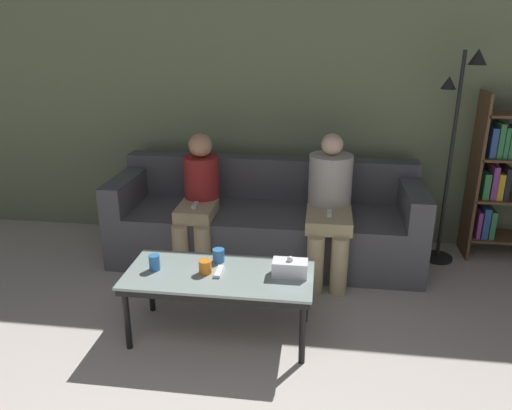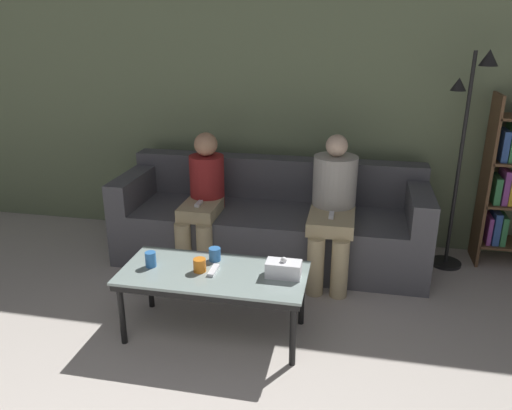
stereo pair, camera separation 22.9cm
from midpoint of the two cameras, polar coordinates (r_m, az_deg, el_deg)
name	(u,v)px [view 2 (the right image)]	position (r m, az deg, el deg)	size (l,w,h in m)	color
wall_back	(282,100)	(4.58, 4.44, 11.87)	(12.00, 0.06, 2.60)	#707F5B
couch	(271,223)	(4.34, 3.21, -2.11)	(2.60, 0.87, 0.83)	#515156
coffee_table	(214,278)	(3.23, -2.81, -8.33)	(1.19, 0.55, 0.46)	#8C9E99
cup_near_left	(215,254)	(3.34, -2.78, -5.67)	(0.08, 0.08, 0.09)	#3372BF
cup_near_right	(151,259)	(3.30, -10.01, -6.17)	(0.07, 0.07, 0.10)	#3372BF
cup_far_center	(200,265)	(3.20, -4.42, -6.90)	(0.08, 0.08, 0.09)	orange
tissue_box	(284,269)	(3.14, 5.27, -7.31)	(0.22, 0.12, 0.13)	white
game_remote	(214,270)	(3.21, -2.83, -7.49)	(0.04, 0.15, 0.02)	white
standing_lamp	(465,140)	(4.32, 24.21, 6.81)	(0.31, 0.26, 1.77)	black
seated_person_left_end	(203,197)	(4.15, -4.48, 0.94)	(0.31, 0.62, 1.11)	tan
seated_person_mid_left	(333,202)	(3.99, 10.42, 0.29)	(0.35, 0.72, 1.14)	tan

